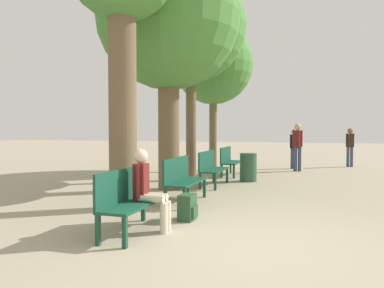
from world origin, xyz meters
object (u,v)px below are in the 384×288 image
Objects in this scene: tree_row_1 at (169,20)px; backpack at (188,207)px; pedestrian_near at (350,145)px; pedestrian_mid at (294,146)px; bench_row_2 at (211,166)px; bench_row_1 at (182,177)px; person_seated at (148,187)px; trash_bin at (248,167)px; pedestrian_far at (298,144)px; tree_row_2 at (191,28)px; bench_row_3 at (229,159)px; tree_row_3 at (213,65)px; bench_row_0 at (129,197)px.

tree_row_1 is 5.32m from backpack.
pedestrian_near is 2.60m from pedestrian_mid.
backpack is at bearing -98.52° from pedestrian_mid.
pedestrian_mid is at bearing 69.57° from bench_row_2.
bench_row_1 reaches higher than backpack.
trash_bin is (0.60, 5.92, -0.25)m from person_seated.
bench_row_2 reaches higher than trash_bin.
pedestrian_far reaches higher than person_seated.
bench_row_1 is at bearing -75.47° from tree_row_2.
bench_row_3 is 5.13m from tree_row_1.
tree_row_3 reaches higher than backpack.
tree_row_2 reaches higher than pedestrian_far.
bench_row_2 is 5.11m from tree_row_3.
tree_row_1 reaches higher than trash_bin.
bench_row_1 is at bearing 90.00° from bench_row_0.
tree_row_3 is 3.39× the size of pedestrian_near.
tree_row_2 is 14.28× the size of backpack.
bench_row_2 is at bearing 44.96° from tree_row_1.
tree_row_3 is 6.63m from pedestrian_near.
bench_row_3 is 0.96× the size of pedestrian_mid.
pedestrian_mid reaches higher than backpack.
tree_row_1 is 6.96m from pedestrian_far.
bench_row_1 is 2.43m from bench_row_2.
tree_row_3 reaches higher than trash_bin.
tree_row_1 is at bearing -129.44° from trash_bin.
bench_row_0 is 0.28× the size of tree_row_3.
bench_row_3 is 1.21× the size of person_seated.
bench_row_3 is 6.02m from pedestrian_near.
bench_row_2 is at bearing -115.97° from pedestrian_far.
bench_row_2 is at bearing -76.54° from tree_row_3.
pedestrian_far is (3.04, 5.30, -3.34)m from tree_row_1.
bench_row_1 is at bearing -104.35° from pedestrian_mid.
bench_row_3 is at bearing -55.29° from tree_row_3.
pedestrian_mid is (1.99, 2.90, 0.36)m from bench_row_3.
tree_row_1 is at bearing -119.83° from pedestrian_far.
tree_row_1 is at bearing -123.46° from pedestrian_near.
tree_row_3 is 6.50× the size of trash_bin.
bench_row_2 is 4.71m from person_seated.
person_seated is at bearing -101.83° from pedestrian_far.
pedestrian_mid is 0.94m from pedestrian_far.
pedestrian_mid is (-2.18, -1.42, -0.02)m from pedestrian_near.
trash_bin is (-1.31, -3.20, -0.59)m from pedestrian_far.
tree_row_1 is 9.79m from pedestrian_near.
bench_row_1 is at bearing -114.37° from pedestrian_near.
bench_row_0 is 2.43m from bench_row_1.
bench_row_0 is 1.80× the size of trash_bin.
tree_row_1 is at bearing 116.54° from backpack.
pedestrian_far is (2.15, 9.28, 0.47)m from bench_row_0.
bench_row_2 reaches higher than backpack.
pedestrian_near is at bearing 31.04° from tree_row_3.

